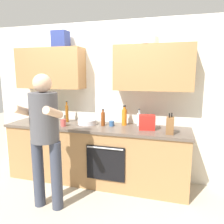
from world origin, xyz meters
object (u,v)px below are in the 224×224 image
Objects in this scene: knife_block at (170,126)px; bottle_juice at (124,117)px; bottle_vinegar at (103,119)px; bottle_soda at (52,113)px; bottle_syrup at (67,113)px; cup_tea at (112,123)px; cup_ceramic at (63,123)px; mixing_bowl at (87,122)px; potted_herb at (34,116)px; grocery_bag_crisps at (147,122)px; person_standing at (45,131)px; bottle_water at (139,119)px; bottle_wine at (45,115)px.

bottle_juice is at bearing 156.45° from knife_block.
bottle_soda reaches higher than bottle_vinegar.
knife_block is at bearing -9.48° from bottle_syrup.
bottle_vinegar is 0.75× the size of bottle_soda.
cup_ceramic is at bearing -163.00° from cup_tea.
mixing_bowl is (0.39, -0.07, -0.11)m from bottle_syrup.
potted_herb is at bearing -149.83° from bottle_syrup.
bottle_juice is 1.39× the size of grocery_bag_crisps.
bottle_soda is at bearing 178.88° from mixing_bowl.
bottle_juice is at bearing 1.47° from bottle_syrup.
person_standing is 5.66× the size of mixing_bowl.
bottle_water is at bearing 17.62° from cup_tea.
cup_tea is (1.23, -0.10, -0.05)m from bottle_wine.
potted_herb is (-2.11, 0.02, 0.02)m from knife_block.
mixing_bowl is at bearing -170.77° from bottle_juice.
bottle_wine is 0.20m from bottle_soda.
mixing_bowl is at bearing -10.16° from bottle_syrup.
bottle_soda is 1.57× the size of grocery_bag_crisps.
knife_block reaches higher than grocery_bag_crisps.
bottle_juice is 1.18× the size of bottle_water.
mixing_bowl is (-0.28, 0.03, -0.07)m from bottle_vinegar.
cup_tea is at bearing -162.38° from bottle_water.
mixing_bowl is at bearing 178.30° from cup_tea.
mixing_bowl is 1.30m from knife_block.
person_standing is 7.58× the size of grocery_bag_crisps.
bottle_syrup reaches higher than potted_herb.
knife_block is at bearing -9.27° from mixing_bowl.
bottle_water reaches higher than potted_herb.
person_standing reaches higher than bottle_vinegar.
knife_block is (1.28, -0.21, 0.07)m from mixing_bowl.
bottle_water is (0.53, 0.15, -0.01)m from bottle_vinegar.
cup_tea is at bearing 167.27° from knife_block.
bottle_juice is 1.40m from bottle_wine.
bottle_vinegar is 0.15m from cup_tea.
bottle_soda is (-0.92, 0.04, 0.04)m from bottle_vinegar.
bottle_soda is at bearing 173.42° from knife_block.
cup_ceramic is at bearing -35.17° from bottle_soda.
bottle_juice is 0.94m from cup_ceramic.
mixing_bowl is at bearing -1.12° from bottle_soda.
bottle_soda is 1.93m from knife_block.
bottle_syrup is 1.35m from grocery_bag_crisps.
bottle_soda reaches higher than potted_herb.
cup_tea is 0.41m from mixing_bowl.
knife_block reaches higher than bottle_vinegar.
person_standing reaches higher than bottle_juice.
bottle_vinegar reaches higher than grocery_bag_crisps.
bottle_syrup reaches higher than bottle_water.
person_standing is at bearing -47.70° from potted_herb.
person_standing is 1.26m from bottle_juice.
knife_block is (1.46, 0.70, 0.01)m from person_standing.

